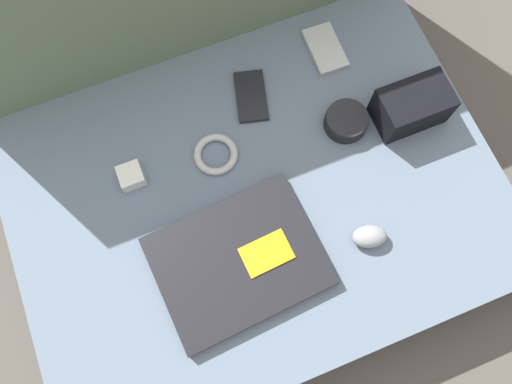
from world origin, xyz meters
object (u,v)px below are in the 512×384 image
object	(u,v)px
speaker_puck	(346,121)
phone_silver	(251,96)
computer_mouse	(370,236)
laptop	(238,261)
charger_brick	(131,176)
phone_black	(325,49)
camera_pouch	(412,106)

from	to	relation	value
speaker_puck	phone_silver	distance (m)	0.20
computer_mouse	speaker_puck	world-z (taller)	computer_mouse
laptop	computer_mouse	distance (m)	0.25
computer_mouse	charger_brick	distance (m)	0.47
phone_silver	charger_brick	distance (m)	0.29
phone_black	laptop	bearing A→B (deg)	-131.62
laptop	speaker_puck	bearing A→B (deg)	26.99
charger_brick	laptop	bearing A→B (deg)	-60.03
camera_pouch	charger_brick	size ratio (longest dim) A/B	2.95
computer_mouse	phone_silver	size ratio (longest dim) A/B	0.60
speaker_puck	phone_silver	xyz separation A→B (m)	(-0.15, 0.13, -0.01)
phone_black	phone_silver	bearing A→B (deg)	-164.75
speaker_puck	camera_pouch	world-z (taller)	camera_pouch
speaker_puck	camera_pouch	size ratio (longest dim) A/B	0.63
laptop	phone_black	size ratio (longest dim) A/B	2.76
laptop	speaker_puck	size ratio (longest dim) A/B	3.60
computer_mouse	charger_brick	size ratio (longest dim) A/B	1.61
charger_brick	phone_silver	bearing A→B (deg)	15.56
phone_black	charger_brick	size ratio (longest dim) A/B	2.44
phone_silver	camera_pouch	distance (m)	0.32
phone_black	camera_pouch	world-z (taller)	camera_pouch
camera_pouch	computer_mouse	bearing A→B (deg)	-132.23
speaker_puck	charger_brick	bearing A→B (deg)	173.50
computer_mouse	charger_brick	world-z (taller)	computer_mouse
phone_black	charger_brick	world-z (taller)	charger_brick
laptop	phone_silver	bearing A→B (deg)	60.50
phone_silver	charger_brick	bearing A→B (deg)	-149.63
computer_mouse	speaker_puck	distance (m)	0.24
phone_silver	phone_black	distance (m)	0.19
computer_mouse	phone_silver	bearing A→B (deg)	121.16
computer_mouse	phone_black	distance (m)	0.41
phone_black	camera_pouch	bearing A→B (deg)	-63.44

